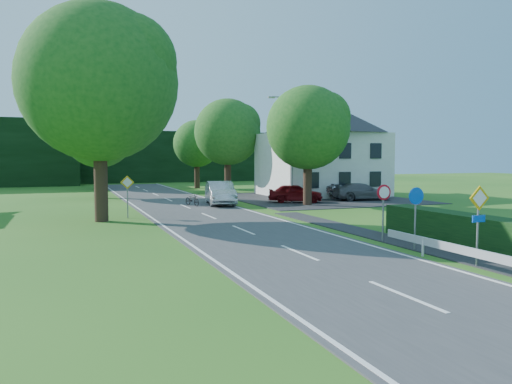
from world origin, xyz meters
name	(u,v)px	position (x,y,z in m)	size (l,w,h in m)	color
road	(230,225)	(0.00, 20.00, 0.02)	(7.00, 80.00, 0.04)	#3B3B3D
parking_pad	(317,198)	(12.00, 33.00, 0.02)	(14.00, 16.00, 0.04)	#232326
line_edge_left	(167,228)	(-3.25, 20.00, 0.04)	(0.12, 80.00, 0.01)	white
line_edge_right	(288,222)	(3.25, 20.00, 0.04)	(0.12, 80.00, 0.01)	white
line_centre	(230,224)	(0.00, 20.00, 0.04)	(0.12, 80.00, 0.01)	white
tree_main	(99,113)	(-6.00, 24.00, 5.82)	(9.40, 9.40, 11.64)	#185018
tree_left_far	(99,147)	(-5.00, 40.00, 4.29)	(7.00, 7.00, 8.58)	#185018
tree_right_far	(228,146)	(7.00, 42.00, 4.54)	(7.40, 7.40, 9.09)	#185018
tree_left_back	(97,152)	(-4.50, 52.00, 4.04)	(6.60, 6.60, 8.07)	#185018
tree_right_back	(197,154)	(6.00, 50.00, 3.78)	(6.20, 6.20, 7.56)	#185018
tree_right_mid	(308,146)	(8.50, 28.00, 4.29)	(7.00, 7.00, 8.58)	#185018
treeline_right	(182,157)	(8.00, 66.00, 3.50)	(30.00, 5.00, 7.00)	black
house_white	(322,147)	(14.00, 36.00, 4.41)	(10.60, 8.40, 8.60)	silver
streetlight	(290,144)	(8.06, 30.00, 4.46)	(2.03, 0.18, 8.00)	gray
sign_priority_right	(479,211)	(4.30, 7.98, 1.80)	(0.78, 0.09, 2.59)	gray
sign_roundabout	(416,206)	(4.30, 10.98, 1.67)	(0.64, 0.08, 2.37)	gray
sign_speed_limit	(384,199)	(4.30, 12.97, 1.77)	(0.64, 0.11, 2.37)	gray
sign_priority_left	(127,188)	(-4.50, 24.98, 1.72)	(0.78, 0.09, 2.44)	gray
moving_car	(220,193)	(2.70, 30.45, 0.88)	(1.78, 5.10, 1.68)	#BCBDC1
motorcycle	(192,200)	(0.57, 30.22, 0.49)	(0.59, 1.70, 0.89)	black
parked_car_red	(295,193)	(8.56, 30.14, 0.74)	(1.66, 4.13, 1.41)	#620A0E
parked_car_grey	(362,192)	(14.35, 29.96, 0.71)	(1.89, 4.65, 1.35)	#555459
parked_car_silver_b	(338,188)	(14.43, 33.81, 0.82)	(2.58, 5.60, 1.55)	#A3A4AA
parasol	(306,187)	(11.38, 33.98, 0.92)	(1.91, 1.95, 1.75)	#B52B0E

